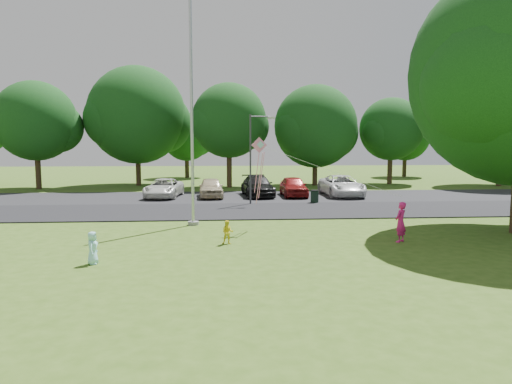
{
  "coord_description": "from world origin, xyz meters",
  "views": [
    {
      "loc": [
        -2.14,
        -15.76,
        3.72
      ],
      "look_at": [
        -0.69,
        4.0,
        1.6
      ],
      "focal_mm": 32.0,
      "sensor_mm": 36.0,
      "label": 1
    }
  ],
  "objects": [
    {
      "name": "child_yellow",
      "position": [
        -1.97,
        0.87,
        0.44
      ],
      "size": [
        0.46,
        0.37,
        0.89
      ],
      "primitive_type": "imported",
      "rotation": [
        0.0,
        0.0,
        -0.08
      ],
      "color": "yellow",
      "rests_on": "ground"
    },
    {
      "name": "park_road",
      "position": [
        0.0,
        9.0,
        0.03
      ],
      "size": [
        60.0,
        6.0,
        0.06
      ],
      "primitive_type": "cube",
      "color": "black",
      "rests_on": "ground"
    },
    {
      "name": "parking_strip",
      "position": [
        0.0,
        15.5,
        0.03
      ],
      "size": [
        42.0,
        7.0,
        0.06
      ],
      "primitive_type": "cube",
      "color": "black",
      "rests_on": "ground"
    },
    {
      "name": "street_lamp",
      "position": [
        -0.25,
        11.72,
        3.27
      ],
      "size": [
        1.53,
        0.39,
        5.45
      ],
      "rotation": [
        0.0,
        0.0,
        0.16
      ],
      "color": "#3F3F44",
      "rests_on": "ground"
    },
    {
      "name": "ground",
      "position": [
        0.0,
        0.0,
        0.0
      ],
      "size": [
        120.0,
        120.0,
        0.0
      ],
      "primitive_type": "plane",
      "color": "#335316",
      "rests_on": "ground"
    },
    {
      "name": "child_blue",
      "position": [
        -6.16,
        -1.64,
        0.51
      ],
      "size": [
        0.33,
        0.5,
        1.02
      ],
      "primitive_type": "imported",
      "rotation": [
        0.0,
        0.0,
        1.58
      ],
      "color": "#A1EBF8",
      "rests_on": "ground"
    },
    {
      "name": "trash_can",
      "position": [
        3.55,
        12.01,
        0.42
      ],
      "size": [
        0.52,
        0.52,
        0.83
      ],
      "rotation": [
        0.0,
        0.0,
        0.24
      ],
      "color": "black",
      "rests_on": "ground"
    },
    {
      "name": "flagpole",
      "position": [
        -3.5,
        5.0,
        4.17
      ],
      "size": [
        0.5,
        0.5,
        10.0
      ],
      "color": "#B7BABF",
      "rests_on": "ground"
    },
    {
      "name": "kite",
      "position": [
        -0.5,
        3.43,
        3.2
      ],
      "size": [
        5.47,
        3.01,
        2.88
      ],
      "rotation": [
        0.0,
        0.0,
        0.15
      ],
      "color": "pink",
      "rests_on": "ground"
    },
    {
      "name": "parked_cars",
      "position": [
        0.65,
        15.5,
        0.74
      ],
      "size": [
        14.8,
        5.35,
        1.43
      ],
      "color": "silver",
      "rests_on": "ground"
    },
    {
      "name": "horizon_trees",
      "position": [
        4.06,
        33.88,
        4.3
      ],
      "size": [
        77.46,
        7.2,
        7.02
      ],
      "color": "#332316",
      "rests_on": "ground"
    },
    {
      "name": "woman",
      "position": [
        4.54,
        0.76,
        0.77
      ],
      "size": [
        0.66,
        0.65,
        1.53
      ],
      "primitive_type": "imported",
      "rotation": [
        0.0,
        0.0,
        3.9
      ],
      "color": "#D81C75",
      "rests_on": "ground"
    },
    {
      "name": "tree_row",
      "position": [
        1.59,
        24.23,
        5.71
      ],
      "size": [
        64.35,
        11.94,
        10.88
      ],
      "color": "#332316",
      "rests_on": "ground"
    }
  ]
}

